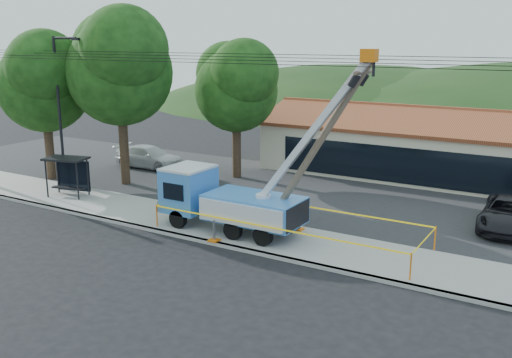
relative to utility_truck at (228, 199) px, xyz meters
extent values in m
plane|color=black|center=(1.57, -3.82, -1.64)|extent=(120.00, 120.00, 0.00)
cube|color=#A4A39A|center=(1.57, -1.72, -1.56)|extent=(60.00, 0.25, 0.15)
cube|color=#A4A39A|center=(1.57, 0.18, -1.56)|extent=(60.00, 4.00, 0.15)
cube|color=#28282B|center=(1.57, 8.18, -1.59)|extent=(60.00, 12.00, 0.10)
cube|color=beige|center=(5.57, 16.18, 0.06)|extent=(22.00, 8.00, 3.40)
cube|color=black|center=(5.57, 12.16, -0.21)|extent=(18.04, 0.08, 2.21)
cube|color=brown|center=(5.57, 14.18, 2.26)|extent=(22.50, 4.53, 1.52)
cube|color=brown|center=(5.57, 18.18, 2.26)|extent=(22.50, 4.53, 1.52)
cube|color=brown|center=(5.57, 16.18, 2.91)|extent=(22.50, 0.30, 0.25)
cylinder|color=black|center=(-12.43, 1.18, 2.86)|extent=(0.16, 0.16, 9.00)
cylinder|color=black|center=(-11.53, 1.18, 7.26)|extent=(1.80, 0.14, 0.14)
cube|color=black|center=(-10.63, 1.18, 7.21)|extent=(0.50, 0.22, 0.15)
cylinder|color=#332316|center=(-10.43, 4.18, 0.89)|extent=(0.56, 0.56, 5.06)
sphere|color=#12330E|center=(-10.43, 4.18, 5.26)|extent=(6.30, 6.30, 6.30)
sphere|color=#12330E|center=(-11.69, 5.02, 6.41)|extent=(5.04, 5.04, 5.04)
sphere|color=#12330E|center=(-9.17, 3.34, 6.64)|extent=(5.04, 5.04, 5.04)
cylinder|color=#332316|center=(-15.43, 2.68, 0.56)|extent=(0.56, 0.56, 4.40)
sphere|color=#12330E|center=(-15.43, 2.68, 4.36)|extent=(5.70, 5.70, 5.70)
sphere|color=#12330E|center=(-16.57, 3.44, 5.36)|extent=(4.56, 4.56, 4.56)
sphere|color=#12330E|center=(-14.29, 1.92, 5.56)|extent=(4.56, 4.56, 4.56)
cylinder|color=#332316|center=(-5.43, 9.18, 0.45)|extent=(0.56, 0.56, 4.18)
sphere|color=#12330E|center=(-5.43, 9.18, 4.06)|extent=(5.25, 5.25, 5.25)
sphere|color=#12330E|center=(-6.48, 9.88, 5.01)|extent=(4.20, 4.20, 4.20)
sphere|color=#12330E|center=(-4.38, 8.48, 5.20)|extent=(4.20, 4.20, 4.20)
ellipsoid|color=black|center=(-13.43, 51.18, -1.64)|extent=(78.40, 56.00, 28.00)
cylinder|color=black|center=(1.57, -0.72, 6.22)|extent=(60.00, 0.02, 0.02)
cylinder|color=black|center=(1.57, -0.22, 6.34)|extent=(60.00, 0.02, 0.02)
cylinder|color=black|center=(1.57, 0.28, 6.46)|extent=(60.00, 0.02, 0.02)
cylinder|color=black|center=(1.57, 0.68, 6.58)|extent=(60.00, 0.02, 0.02)
cylinder|color=black|center=(-2.16, -1.02, -1.06)|extent=(0.87, 0.29, 0.87)
cylinder|color=black|center=(-2.16, 1.02, -1.06)|extent=(0.87, 0.29, 0.87)
cylinder|color=black|center=(0.94, -1.02, -1.06)|extent=(0.87, 0.29, 0.87)
cylinder|color=black|center=(0.94, 1.02, -1.06)|extent=(0.87, 0.29, 0.87)
cylinder|color=black|center=(2.49, -1.02, -1.06)|extent=(0.87, 0.29, 0.87)
cylinder|color=black|center=(2.49, 1.02, -1.06)|extent=(0.87, 0.29, 0.87)
cube|color=black|center=(0.36, 0.00, -0.82)|extent=(6.39, 0.97, 0.24)
cube|color=#3B86D2|center=(-2.26, 0.00, 0.15)|extent=(1.94, 2.33, 2.03)
cube|color=silver|center=(-2.26, 0.00, 1.22)|extent=(1.94, 2.33, 0.12)
cube|color=black|center=(-3.18, 0.00, 0.30)|extent=(0.08, 1.74, 0.87)
cube|color=gray|center=(-3.28, 0.00, -0.62)|extent=(0.15, 2.23, 0.48)
cube|color=#3B86D2|center=(1.42, 0.00, -0.23)|extent=(4.46, 2.33, 1.16)
cylinder|color=silver|center=(1.91, 0.00, 0.20)|extent=(0.68, 0.68, 0.58)
cube|color=silver|center=(4.26, 0.00, 3.53)|extent=(4.92, 0.27, 6.34)
cube|color=gray|center=(4.55, 0.00, 3.77)|extent=(2.96, 0.17, 3.81)
cube|color=orange|center=(6.61, -0.19, 6.62)|extent=(0.58, 0.48, 0.48)
cube|color=orange|center=(0.36, -1.65, -1.45)|extent=(0.44, 0.44, 0.08)
cube|color=orange|center=(2.88, 1.65, -1.45)|extent=(0.44, 0.44, 0.08)
cylinder|color=brown|center=(4.14, 0.31, 2.56)|extent=(5.21, 0.31, 8.27)
cube|color=brown|center=(6.21, 0.31, 5.96)|extent=(0.16, 1.74, 0.16)
cylinder|color=black|center=(6.02, 0.80, 5.67)|extent=(0.55, 0.35, 0.59)
cylinder|color=black|center=(6.02, -0.17, 5.67)|extent=(0.55, 0.35, 0.59)
cylinder|color=black|center=(-11.86, -0.57, -0.43)|extent=(0.11, 0.11, 2.14)
cylinder|color=black|center=(-9.97, -0.04, -0.43)|extent=(0.11, 0.11, 2.14)
cylinder|color=black|center=(-12.15, 0.46, -0.43)|extent=(0.11, 0.11, 2.14)
cylinder|color=black|center=(-10.26, 0.99, -0.43)|extent=(0.11, 0.11, 2.14)
cube|color=black|center=(-11.06, 0.21, 0.68)|extent=(2.62, 2.00, 0.11)
cube|color=black|center=(-11.22, 0.77, -0.43)|extent=(2.08, 0.62, 1.79)
cube|color=black|center=(-11.06, 0.21, -1.01)|extent=(1.99, 0.87, 0.07)
cylinder|color=orange|center=(-3.18, -1.34, -0.96)|extent=(0.06, 0.06, 1.05)
cylinder|color=orange|center=(9.01, -1.34, -0.96)|extent=(0.06, 0.06, 1.05)
cylinder|color=orange|center=(9.01, 2.23, -0.96)|extent=(0.06, 0.06, 1.05)
cylinder|color=orange|center=(-3.18, 2.23, -0.96)|extent=(0.06, 0.06, 1.05)
cube|color=yellow|center=(2.91, -1.34, -0.49)|extent=(12.19, 0.01, 0.06)
cube|color=yellow|center=(9.01, 0.44, -0.49)|extent=(0.01, 3.57, 0.06)
cube|color=yellow|center=(2.91, 2.23, -0.49)|extent=(12.19, 0.01, 0.06)
cube|color=yellow|center=(-3.18, 0.44, -0.49)|extent=(0.01, 3.57, 0.06)
imported|color=#A8AAAF|center=(-6.95, 6.11, -1.64)|extent=(2.55, 4.15, 1.32)
imported|color=silver|center=(-12.19, 8.41, -1.64)|extent=(5.25, 2.25, 1.51)
imported|color=black|center=(11.26, 7.03, -1.64)|extent=(2.62, 5.38, 1.47)
camera|label=1|loc=(14.21, -21.16, 7.23)|focal=40.00mm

